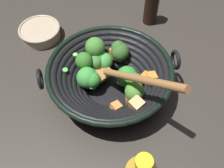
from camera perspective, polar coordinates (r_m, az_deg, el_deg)
ground_plane at (r=0.75m, az=-0.43°, el=-1.32°), size 4.00×4.00×0.00m
wok at (r=0.70m, az=-0.48°, el=1.98°), size 0.36×0.37×0.23m
soy_sauce_bottle at (r=0.92m, az=8.68°, el=16.96°), size 0.05×0.05×0.18m
prep_bowl at (r=0.91m, az=-15.45°, el=10.93°), size 0.14×0.14×0.04m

